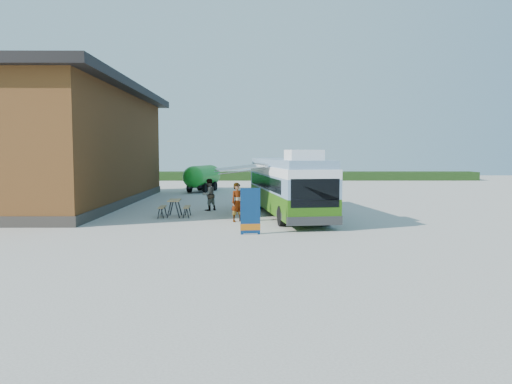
{
  "coord_description": "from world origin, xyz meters",
  "views": [
    {
      "loc": [
        1.27,
        -21.69,
        3.28
      ],
      "look_at": [
        1.45,
        2.05,
        1.4
      ],
      "focal_mm": 35.0,
      "sensor_mm": 36.0,
      "label": 1
    }
  ],
  "objects_px": {
    "slurry_tanker": "(202,177)",
    "person_a": "(238,202)",
    "picnic_table": "(174,204)",
    "banner": "(250,216)",
    "person_b": "(209,195)",
    "bus": "(288,185)"
  },
  "relations": [
    {
      "from": "person_a",
      "to": "slurry_tanker",
      "type": "xyz_separation_m",
      "value": [
        -3.52,
        18.51,
        0.34
      ]
    },
    {
      "from": "banner",
      "to": "bus",
      "type": "bearing_deg",
      "value": 64.27
    },
    {
      "from": "person_a",
      "to": "person_b",
      "type": "relative_size",
      "value": 1.03
    },
    {
      "from": "banner",
      "to": "picnic_table",
      "type": "distance_m",
      "value": 6.75
    },
    {
      "from": "picnic_table",
      "to": "person_a",
      "type": "height_order",
      "value": "person_a"
    },
    {
      "from": "bus",
      "to": "slurry_tanker",
      "type": "height_order",
      "value": "bus"
    },
    {
      "from": "banner",
      "to": "slurry_tanker",
      "type": "xyz_separation_m",
      "value": [
        -4.14,
        22.23,
        0.5
      ]
    },
    {
      "from": "bus",
      "to": "banner",
      "type": "xyz_separation_m",
      "value": [
        -1.91,
        -5.97,
        -0.86
      ]
    },
    {
      "from": "bus",
      "to": "slurry_tanker",
      "type": "bearing_deg",
      "value": 102.45
    },
    {
      "from": "banner",
      "to": "person_b",
      "type": "distance_m",
      "value": 8.69
    },
    {
      "from": "picnic_table",
      "to": "slurry_tanker",
      "type": "relative_size",
      "value": 0.28
    },
    {
      "from": "picnic_table",
      "to": "slurry_tanker",
      "type": "bearing_deg",
      "value": 88.45
    },
    {
      "from": "slurry_tanker",
      "to": "person_a",
      "type": "bearing_deg",
      "value": -63.82
    },
    {
      "from": "bus",
      "to": "person_b",
      "type": "bearing_deg",
      "value": 143.05
    },
    {
      "from": "slurry_tanker",
      "to": "bus",
      "type": "bearing_deg",
      "value": -54.18
    },
    {
      "from": "person_a",
      "to": "bus",
      "type": "bearing_deg",
      "value": 8.75
    },
    {
      "from": "person_a",
      "to": "banner",
      "type": "bearing_deg",
      "value": -113.33
    },
    {
      "from": "picnic_table",
      "to": "banner",
      "type": "bearing_deg",
      "value": -57.14
    },
    {
      "from": "bus",
      "to": "banner",
      "type": "distance_m",
      "value": 6.33
    },
    {
      "from": "picnic_table",
      "to": "person_a",
      "type": "bearing_deg",
      "value": -31.02
    },
    {
      "from": "bus",
      "to": "banner",
      "type": "relative_size",
      "value": 6.04
    },
    {
      "from": "person_b",
      "to": "banner",
      "type": "bearing_deg",
      "value": 62.68
    }
  ]
}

